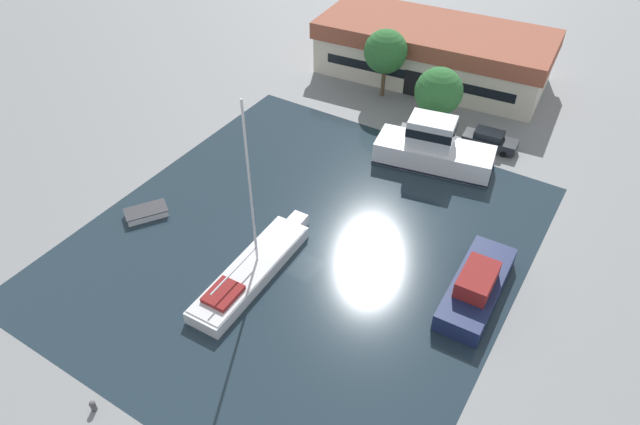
{
  "coord_description": "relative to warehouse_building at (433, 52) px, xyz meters",
  "views": [
    {
      "loc": [
        16.94,
        -24.81,
        28.36
      ],
      "look_at": [
        0.0,
        2.46,
        1.0
      ],
      "focal_mm": 32.0,
      "sensor_mm": 36.0,
      "label": 1
    }
  ],
  "objects": [
    {
      "name": "water_canal",
      "position": [
        2.53,
        -28.78,
        -2.76
      ],
      "size": [
        29.6,
        32.79,
        0.01
      ],
      "primitive_type": "cube",
      "color": "#1E2D38",
      "rests_on": "ground"
    },
    {
      "name": "mooring_bollard",
      "position": [
        0.21,
        -45.92,
        -2.38
      ],
      "size": [
        0.35,
        0.35,
        0.73
      ],
      "color": "#47474C",
      "rests_on": "ground"
    },
    {
      "name": "motor_cruiser",
      "position": [
        6.56,
        -14.87,
        -1.2
      ],
      "size": [
        10.31,
        5.35,
        4.32
      ],
      "rotation": [
        0.0,
        0.0,
        1.75
      ],
      "color": "white",
      "rests_on": "water_canal"
    },
    {
      "name": "quay_tree_near_building",
      "position": [
        4.67,
        -10.06,
        1.34
      ],
      "size": [
        4.24,
        4.24,
        6.23
      ],
      "color": "brown",
      "rests_on": "ground"
    },
    {
      "name": "small_dinghy",
      "position": [
        -9.11,
        -32.61,
        -2.46
      ],
      "size": [
        3.12,
        3.53,
        0.6
      ],
      "rotation": [
        0.0,
        0.0,
        2.55
      ],
      "color": "silver",
      "rests_on": "water_canal"
    },
    {
      "name": "quay_tree_by_water",
      "position": [
        -2.39,
        -6.47,
        1.94
      ],
      "size": [
        4.2,
        4.2,
        6.83
      ],
      "color": "brown",
      "rests_on": "ground"
    },
    {
      "name": "ground_plane",
      "position": [
        2.53,
        -28.78,
        -2.77
      ],
      "size": [
        440.0,
        440.0,
        0.0
      ],
      "primitive_type": "plane",
      "color": "gray"
    },
    {
      "name": "parked_car",
      "position": [
        9.9,
        -9.97,
        -1.93
      ],
      "size": [
        4.81,
        2.1,
        1.67
      ],
      "rotation": [
        0.0,
        0.0,
        4.79
      ],
      "color": "#1E2328",
      "rests_on": "ground"
    },
    {
      "name": "warehouse_building",
      "position": [
        0.0,
        0.0,
        0.0
      ],
      "size": [
        24.38,
        12.01,
        5.47
      ],
      "rotation": [
        0.0,
        0.0,
        0.08
      ],
      "color": "beige",
      "rests_on": "ground"
    },
    {
      "name": "sailboat_moored",
      "position": [
        1.5,
        -33.35,
        -2.18
      ],
      "size": [
        2.92,
        11.92,
        13.15
      ],
      "rotation": [
        0.0,
        0.0,
        0.03
      ],
      "color": "silver",
      "rests_on": "water_canal"
    },
    {
      "name": "cabin_boat",
      "position": [
        14.93,
        -27.16,
        -1.84
      ],
      "size": [
        3.17,
        8.39,
        2.53
      ],
      "rotation": [
        0.0,
        0.0,
        0.03
      ],
      "color": "#19234C",
      "rests_on": "water_canal"
    }
  ]
}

